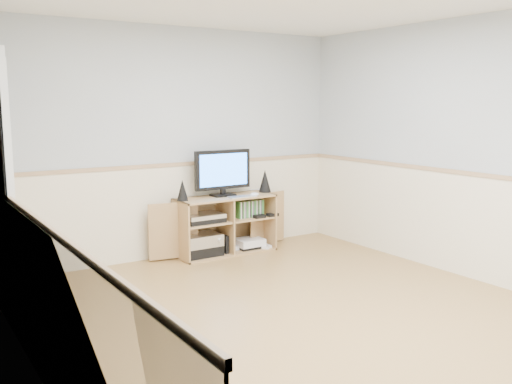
{
  "coord_description": "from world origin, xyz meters",
  "views": [
    {
      "loc": [
        -2.68,
        -3.45,
        1.7
      ],
      "look_at": [
        0.35,
        1.2,
        0.82
      ],
      "focal_mm": 40.0,
      "sensor_mm": 36.0,
      "label": 1
    }
  ],
  "objects_px": {
    "keyboard": "(242,197)",
    "game_consoles": "(248,244)",
    "media_cabinet": "(223,223)",
    "monitor": "(223,171)"
  },
  "relations": [
    {
      "from": "keyboard",
      "to": "game_consoles",
      "type": "distance_m",
      "value": 0.62
    },
    {
      "from": "media_cabinet",
      "to": "keyboard",
      "type": "relative_size",
      "value": 5.55
    },
    {
      "from": "monitor",
      "to": "keyboard",
      "type": "height_order",
      "value": "monitor"
    },
    {
      "from": "media_cabinet",
      "to": "game_consoles",
      "type": "xyz_separation_m",
      "value": [
        0.29,
        -0.06,
        -0.26
      ]
    },
    {
      "from": "monitor",
      "to": "game_consoles",
      "type": "relative_size",
      "value": 1.53
    },
    {
      "from": "monitor",
      "to": "keyboard",
      "type": "xyz_separation_m",
      "value": [
        0.14,
        -0.19,
        -0.28
      ]
    },
    {
      "from": "media_cabinet",
      "to": "game_consoles",
      "type": "relative_size",
      "value": 3.94
    },
    {
      "from": "monitor",
      "to": "keyboard",
      "type": "bearing_deg",
      "value": -53.11
    },
    {
      "from": "keyboard",
      "to": "game_consoles",
      "type": "height_order",
      "value": "keyboard"
    },
    {
      "from": "monitor",
      "to": "game_consoles",
      "type": "bearing_deg",
      "value": -11.74
    }
  ]
}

